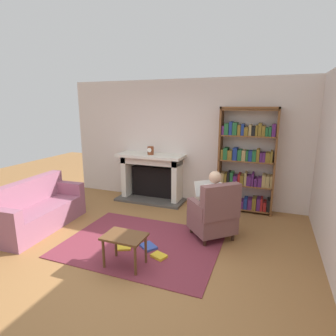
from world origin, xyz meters
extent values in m
plane|color=olive|center=(0.00, 0.00, 0.00)|extent=(14.00, 14.00, 0.00)
cube|color=beige|center=(0.00, 2.55, 1.35)|extent=(5.60, 0.10, 2.70)
cube|color=beige|center=(2.65, 1.25, 1.35)|extent=(0.10, 5.20, 2.70)
cube|color=maroon|center=(0.00, 0.30, 0.01)|extent=(2.40, 1.80, 0.01)
cube|color=#4C4742|center=(-0.71, 2.18, 0.03)|extent=(1.56, 0.64, 0.05)
cube|color=black|center=(-0.71, 2.40, 0.40)|extent=(1.04, 0.20, 0.70)
cube|color=silver|center=(-1.33, 2.28, 0.51)|extent=(0.12, 0.44, 1.02)
cube|color=silver|center=(-0.09, 2.28, 0.51)|extent=(0.12, 0.44, 1.02)
cube|color=silver|center=(-0.71, 2.28, 0.94)|extent=(1.36, 0.44, 0.16)
cube|color=silver|center=(-0.71, 2.22, 1.05)|extent=(1.52, 0.56, 0.06)
cylinder|color=brown|center=(-0.70, 2.20, 1.17)|extent=(0.14, 0.14, 0.18)
cylinder|color=white|center=(-0.70, 2.14, 1.19)|extent=(0.10, 0.01, 0.10)
cube|color=brown|center=(0.82, 2.34, 1.06)|extent=(0.04, 0.32, 2.12)
cube|color=brown|center=(1.89, 2.34, 1.06)|extent=(0.04, 0.32, 2.12)
cube|color=brown|center=(1.35, 2.34, 2.10)|extent=(1.11, 0.32, 0.04)
cube|color=brown|center=(1.35, 2.34, 0.06)|extent=(1.07, 0.32, 0.02)
cube|color=black|center=(0.87, 2.33, 0.20)|extent=(0.04, 0.26, 0.25)
cube|color=maroon|center=(0.91, 2.33, 0.18)|extent=(0.04, 0.26, 0.21)
cube|color=black|center=(0.96, 2.33, 0.16)|extent=(0.05, 0.26, 0.17)
cube|color=#997F4C|center=(1.01, 2.33, 0.17)|extent=(0.05, 0.26, 0.20)
cube|color=maroon|center=(1.07, 2.33, 0.15)|extent=(0.07, 0.26, 0.17)
cube|color=black|center=(1.14, 2.33, 0.20)|extent=(0.06, 0.26, 0.26)
cube|color=#1E592D|center=(1.20, 2.33, 0.15)|extent=(0.05, 0.26, 0.16)
cube|color=black|center=(1.26, 2.33, 0.16)|extent=(0.04, 0.26, 0.18)
cube|color=#4C1E59|center=(1.32, 2.33, 0.15)|extent=(0.08, 0.26, 0.16)
cube|color=navy|center=(1.40, 2.33, 0.18)|extent=(0.07, 0.26, 0.22)
cube|color=#4C1E59|center=(1.48, 2.33, 0.18)|extent=(0.08, 0.26, 0.21)
cube|color=brown|center=(1.56, 2.33, 0.19)|extent=(0.08, 0.26, 0.24)
cube|color=#4C1E59|center=(1.65, 2.33, 0.19)|extent=(0.07, 0.26, 0.25)
cube|color=maroon|center=(1.71, 2.33, 0.20)|extent=(0.05, 0.26, 0.25)
cube|color=maroon|center=(1.77, 2.33, 0.16)|extent=(0.06, 0.26, 0.18)
cube|color=black|center=(1.84, 2.33, 0.19)|extent=(0.06, 0.26, 0.24)
cube|color=brown|center=(1.35, 2.34, 0.56)|extent=(1.07, 0.32, 0.02)
cube|color=#997F4C|center=(0.89, 2.33, 0.68)|extent=(0.09, 0.26, 0.21)
cube|color=brown|center=(0.97, 2.33, 0.68)|extent=(0.05, 0.26, 0.21)
cube|color=black|center=(1.03, 2.33, 0.69)|extent=(0.04, 0.26, 0.24)
cube|color=#1E592D|center=(1.09, 2.33, 0.69)|extent=(0.06, 0.26, 0.24)
cube|color=#4C1E59|center=(1.16, 2.33, 0.66)|extent=(0.08, 0.26, 0.17)
cube|color=maroon|center=(1.24, 2.33, 0.68)|extent=(0.05, 0.26, 0.21)
cube|color=brown|center=(1.30, 2.33, 0.67)|extent=(0.07, 0.26, 0.20)
cube|color=#997F4C|center=(1.36, 2.33, 0.70)|extent=(0.05, 0.26, 0.25)
cube|color=#4C1E59|center=(1.43, 2.33, 0.67)|extent=(0.09, 0.26, 0.19)
cube|color=#4C1E59|center=(1.50, 2.33, 0.70)|extent=(0.04, 0.26, 0.25)
cube|color=#4C1E59|center=(1.56, 2.33, 0.65)|extent=(0.06, 0.26, 0.16)
cube|color=#4C1E59|center=(1.64, 2.33, 0.66)|extent=(0.08, 0.26, 0.18)
cube|color=#997F4C|center=(1.71, 2.33, 0.69)|extent=(0.06, 0.26, 0.25)
cube|color=#997F4C|center=(1.78, 2.33, 0.69)|extent=(0.07, 0.26, 0.23)
cube|color=#997F4C|center=(1.86, 2.33, 0.69)|extent=(0.07, 0.26, 0.23)
cube|color=brown|center=(1.35, 2.34, 1.06)|extent=(1.07, 0.32, 0.02)
cube|color=brown|center=(0.87, 2.33, 1.17)|extent=(0.05, 0.26, 0.20)
cube|color=#1E592D|center=(0.94, 2.33, 1.19)|extent=(0.08, 0.26, 0.23)
cube|color=brown|center=(1.03, 2.33, 1.17)|extent=(0.09, 0.26, 0.19)
cube|color=navy|center=(1.13, 2.33, 1.19)|extent=(0.09, 0.26, 0.24)
cube|color=#1E592D|center=(1.22, 2.33, 1.18)|extent=(0.07, 0.26, 0.21)
cube|color=#997F4C|center=(1.30, 2.33, 1.17)|extent=(0.07, 0.26, 0.20)
cube|color=#1E592D|center=(1.36, 2.33, 1.17)|extent=(0.04, 0.26, 0.20)
cube|color=navy|center=(1.43, 2.33, 1.17)|extent=(0.07, 0.26, 0.20)
cube|color=#1E592D|center=(1.50, 2.33, 1.17)|extent=(0.07, 0.26, 0.20)
cube|color=brown|center=(1.57, 2.33, 1.19)|extent=(0.06, 0.26, 0.24)
cube|color=#4C1E59|center=(1.62, 2.33, 1.16)|extent=(0.04, 0.26, 0.18)
cube|color=#4C1E59|center=(1.68, 2.33, 1.16)|extent=(0.05, 0.26, 0.18)
cube|color=brown|center=(1.75, 2.33, 1.16)|extent=(0.08, 0.26, 0.18)
cube|color=brown|center=(1.82, 2.33, 1.18)|extent=(0.04, 0.26, 0.22)
cube|color=brown|center=(1.35, 2.34, 1.56)|extent=(1.07, 0.32, 0.02)
cube|color=#4C1E59|center=(0.87, 2.33, 1.66)|extent=(0.05, 0.26, 0.18)
cube|color=#1E592D|center=(0.94, 2.33, 1.69)|extent=(0.08, 0.26, 0.23)
cube|color=navy|center=(1.02, 2.33, 1.70)|extent=(0.06, 0.26, 0.26)
cube|color=#1E592D|center=(1.10, 2.33, 1.69)|extent=(0.09, 0.26, 0.25)
cube|color=brown|center=(1.19, 2.33, 1.67)|extent=(0.06, 0.26, 0.20)
cube|color=navy|center=(1.25, 2.33, 1.68)|extent=(0.06, 0.26, 0.22)
cube|color=brown|center=(1.32, 2.33, 1.65)|extent=(0.07, 0.26, 0.16)
cube|color=#997F4C|center=(1.39, 2.33, 1.68)|extent=(0.05, 0.26, 0.21)
cube|color=black|center=(1.45, 2.33, 1.66)|extent=(0.07, 0.26, 0.18)
cube|color=brown|center=(1.51, 2.33, 1.67)|extent=(0.04, 0.26, 0.20)
cube|color=brown|center=(1.57, 2.33, 1.69)|extent=(0.06, 0.26, 0.24)
cube|color=brown|center=(1.64, 2.33, 1.67)|extent=(0.06, 0.26, 0.20)
cube|color=#1E592D|center=(1.70, 2.33, 1.65)|extent=(0.05, 0.26, 0.16)
cube|color=#1E592D|center=(1.75, 2.33, 1.66)|extent=(0.05, 0.26, 0.18)
cube|color=#4C1E59|center=(1.82, 2.33, 1.69)|extent=(0.07, 0.26, 0.23)
cube|color=brown|center=(1.35, 2.34, 2.06)|extent=(1.07, 0.32, 0.02)
cylinder|color=#331E14|center=(1.01, 1.28, 0.06)|extent=(0.05, 0.05, 0.12)
cylinder|color=#331E14|center=(0.63, 0.94, 0.06)|extent=(0.05, 0.05, 0.12)
cylinder|color=#331E14|center=(1.33, 0.93, 0.06)|extent=(0.05, 0.05, 0.12)
cylinder|color=#331E14|center=(0.95, 0.58, 0.06)|extent=(0.05, 0.05, 0.12)
cube|color=brown|center=(0.98, 0.93, 0.27)|extent=(0.88, 0.87, 0.30)
cube|color=brown|center=(1.14, 0.76, 0.70)|extent=(0.58, 0.55, 0.55)
cube|color=brown|center=(1.18, 1.11, 0.53)|extent=(0.45, 0.48, 0.22)
cube|color=brown|center=(0.78, 0.75, 0.53)|extent=(0.45, 0.48, 0.22)
cube|color=silver|center=(1.01, 0.90, 0.67)|extent=(0.37, 0.36, 0.50)
sphere|color=#D8AD8C|center=(1.01, 0.90, 1.04)|extent=(0.20, 0.20, 0.20)
cube|color=#191E3F|center=(0.94, 1.10, 0.47)|extent=(0.36, 0.38, 0.12)
cube|color=#191E3F|center=(0.82, 0.99, 0.47)|extent=(0.36, 0.38, 0.12)
cylinder|color=#191E3F|center=(0.81, 1.24, 0.21)|extent=(0.10, 0.10, 0.42)
cylinder|color=#191E3F|center=(0.69, 1.13, 0.21)|extent=(0.10, 0.10, 0.42)
cube|color=white|center=(0.79, 1.14, 0.77)|extent=(0.34, 0.32, 0.25)
cube|color=#95596E|center=(-1.94, 0.19, 0.20)|extent=(0.80, 1.74, 0.40)
cube|color=#95596E|center=(-2.21, 0.17, 0.62)|extent=(0.30, 1.71, 0.45)
cube|color=#95596E|center=(-1.90, -0.58, 0.52)|extent=(0.71, 0.20, 0.24)
cube|color=#95596E|center=(-1.99, 0.95, 0.52)|extent=(0.71, 0.20, 0.24)
cube|color=brown|center=(0.06, -0.32, 0.43)|extent=(0.56, 0.39, 0.03)
cylinder|color=brown|center=(-0.18, -0.48, 0.21)|extent=(0.04, 0.04, 0.42)
cylinder|color=brown|center=(0.30, -0.48, 0.21)|extent=(0.04, 0.04, 0.42)
cylinder|color=brown|center=(-0.18, -0.17, 0.21)|extent=(0.04, 0.04, 0.42)
cylinder|color=brown|center=(0.30, -0.17, 0.21)|extent=(0.04, 0.04, 0.42)
cube|color=#334CA5|center=(0.16, 0.21, 0.03)|extent=(0.32, 0.30, 0.03)
cube|color=gold|center=(-0.20, 0.06, 0.03)|extent=(0.29, 0.26, 0.03)
cube|color=gold|center=(0.41, 0.02, 0.03)|extent=(0.25, 0.22, 0.04)
camera|label=1|loc=(1.80, -3.23, 2.14)|focal=29.11mm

